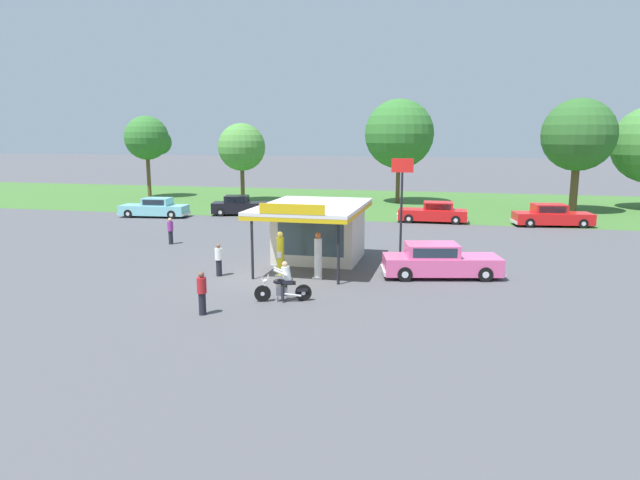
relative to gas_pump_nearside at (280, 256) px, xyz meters
name	(u,v)px	position (x,y,z in m)	size (l,w,h in m)	color
ground_plane	(263,278)	(-0.71, -0.46, -0.95)	(300.00, 300.00, 0.00)	#4C4C51
grass_verge_strip	(366,202)	(-0.71, 29.54, -0.95)	(120.00, 24.00, 0.01)	#3D6B2D
service_station_kiosk	(318,227)	(0.88, 3.55, 0.78)	(4.80, 7.10, 3.47)	beige
gas_pump_nearside	(280,256)	(0.00, 0.00, 0.00)	(0.44, 0.44, 2.08)	slate
gas_pump_offside	(318,258)	(1.76, 0.00, 0.02)	(0.44, 0.44, 2.11)	slate
motorcycle_with_rider	(284,285)	(1.30, -3.65, -0.30)	(2.14, 0.90, 1.58)	black
featured_classic_sedan	(439,262)	(7.01, 1.62, -0.25)	(5.61, 2.92, 1.54)	#E55993
parked_car_back_row_centre_right	(433,213)	(6.09, 18.24, -0.26)	(5.19, 2.06, 1.52)	red
parked_car_second_row_spare	(552,216)	(14.33, 18.38, -0.25)	(5.69, 2.69, 1.57)	red
parked_car_back_row_centre	(321,213)	(-1.96, 15.96, -0.25)	(5.73, 2.29, 1.55)	#B7B7BC
parked_car_back_row_far_left	(241,206)	(-9.23, 18.60, -0.24)	(5.16, 2.94, 1.57)	black
parked_car_back_row_right	(155,208)	(-15.41, 15.88, -0.27)	(5.53, 2.30, 1.52)	#7AC6D1
bystander_chatting_near_pumps	(170,230)	(-8.66, 5.89, -0.14)	(0.34, 0.34, 1.56)	black
bystander_admiring_sedan	(202,292)	(-1.04, -5.94, -0.12)	(0.34, 0.34, 1.59)	black
bystander_strolling_foreground	(219,259)	(-2.76, -0.56, -0.18)	(0.34, 0.34, 1.50)	black
tree_oak_far_left	(242,148)	(-12.82, 28.15, 4.16)	(4.59, 4.59, 7.54)	brown
tree_oak_distant_spare	(400,135)	(2.33, 29.58, 5.41)	(6.44, 6.44, 9.72)	brown
tree_oak_far_right	(149,139)	(-23.30, 29.00, 5.06)	(4.47, 4.49, 8.35)	brown
tree_oak_left	(578,136)	(17.14, 26.48, 5.32)	(5.91, 5.91, 9.35)	brown
roadside_pole_sign	(402,192)	(4.93, 4.93, 2.56)	(1.10, 0.12, 5.19)	black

